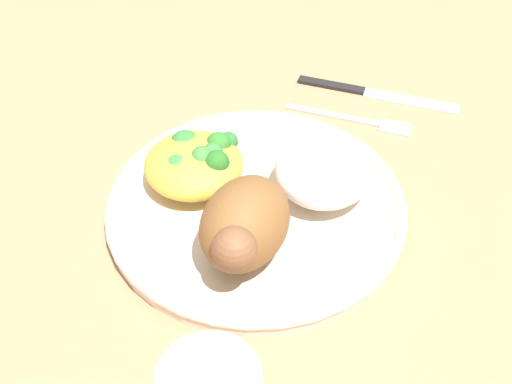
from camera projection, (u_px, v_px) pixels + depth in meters
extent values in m
plane|color=#A77853|center=(256.00, 214.00, 0.63)|extent=(2.00, 2.00, 0.00)
cylinder|color=beige|center=(256.00, 209.00, 0.63)|extent=(0.28, 0.28, 0.01)
torus|color=beige|center=(256.00, 203.00, 0.62)|extent=(0.28, 0.28, 0.01)
ellipsoid|color=brown|center=(245.00, 223.00, 0.55)|extent=(0.09, 0.07, 0.07)
sphere|color=brown|center=(234.00, 249.00, 0.51)|extent=(0.04, 0.04, 0.04)
ellipsoid|color=white|center=(325.00, 170.00, 0.62)|extent=(0.10, 0.09, 0.05)
ellipsoid|color=gold|center=(195.00, 164.00, 0.63)|extent=(0.09, 0.09, 0.04)
sphere|color=#376C2A|center=(217.00, 163.00, 0.62)|extent=(0.03, 0.03, 0.03)
sphere|color=#3A7D3A|center=(213.00, 153.00, 0.62)|extent=(0.02, 0.02, 0.02)
sphere|color=#296A23|center=(217.00, 162.00, 0.61)|extent=(0.02, 0.02, 0.02)
sphere|color=green|center=(177.00, 165.00, 0.61)|extent=(0.02, 0.02, 0.02)
sphere|color=#2A6C2B|center=(228.00, 142.00, 0.64)|extent=(0.02, 0.02, 0.02)
sphere|color=#407A39|center=(201.00, 160.00, 0.62)|extent=(0.02, 0.02, 0.02)
sphere|color=#2F762A|center=(218.00, 144.00, 0.63)|extent=(0.02, 0.02, 0.02)
sphere|color=#337B35|center=(185.00, 145.00, 0.64)|extent=(0.03, 0.03, 0.03)
cube|color=#B2B2B7|center=(333.00, 114.00, 0.74)|extent=(0.02, 0.11, 0.01)
cube|color=#B2B2B7|center=(395.00, 127.00, 0.73)|extent=(0.03, 0.04, 0.00)
cube|color=black|center=(331.00, 84.00, 0.78)|extent=(0.02, 0.08, 0.01)
cube|color=#B2B2B7|center=(411.00, 101.00, 0.76)|extent=(0.03, 0.11, 0.00)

